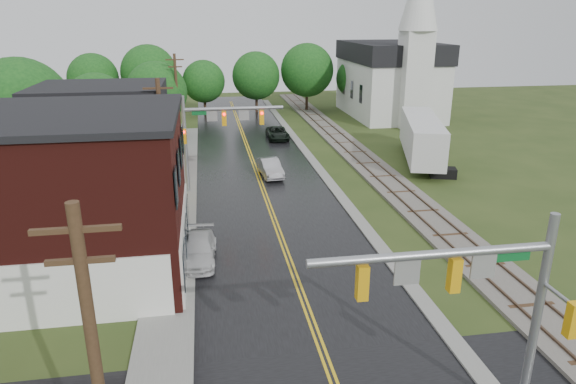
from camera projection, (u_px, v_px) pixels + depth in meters
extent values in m
cube|color=black|center=(258.00, 177.00, 42.17)|extent=(10.00, 90.00, 0.02)
cube|color=gray|center=(310.00, 158.00, 47.66)|extent=(0.80, 70.00, 0.12)
cube|color=gray|center=(179.00, 202.00, 36.56)|extent=(2.40, 50.00, 0.12)
cube|color=#40110D|center=(35.00, 201.00, 24.96)|extent=(14.00, 10.00, 8.00)
cube|color=silver|center=(185.00, 238.00, 26.85)|extent=(0.10, 9.50, 3.00)
cube|color=black|center=(20.00, 116.00, 23.62)|extent=(14.30, 10.30, 0.30)
cube|color=tan|center=(107.00, 157.00, 35.72)|extent=(8.00, 7.00, 6.40)
cube|color=#3F0F0C|center=(137.00, 142.00, 44.60)|extent=(7.00, 6.00, 4.40)
cube|color=silver|center=(389.00, 89.00, 67.43)|extent=(10.00, 16.00, 7.00)
cube|color=black|center=(391.00, 52.00, 65.90)|extent=(10.40, 16.40, 2.40)
cube|color=silver|center=(414.00, 80.00, 59.31)|extent=(3.20, 3.20, 11.00)
cube|color=#59544C|center=(358.00, 155.00, 48.33)|extent=(3.20, 80.00, 0.20)
cube|color=#4C3828|center=(351.00, 154.00, 48.18)|extent=(0.10, 80.00, 0.12)
cube|color=#4C3828|center=(366.00, 154.00, 48.40)|extent=(0.10, 80.00, 0.12)
cylinder|color=gray|center=(536.00, 323.00, 15.71)|extent=(0.28, 0.28, 7.20)
cylinder|color=gray|center=(433.00, 254.00, 14.32)|extent=(7.20, 0.26, 0.26)
cube|color=orange|center=(454.00, 275.00, 14.66)|extent=(0.32, 0.30, 1.05)
cube|color=orange|center=(362.00, 282.00, 14.24)|extent=(0.32, 0.30, 1.05)
cube|color=gray|center=(483.00, 266.00, 14.73)|extent=(0.75, 0.06, 0.75)
cube|color=gray|center=(407.00, 272.00, 14.38)|extent=(0.75, 0.06, 0.75)
cube|color=#0C5926|center=(508.00, 257.00, 14.76)|extent=(1.40, 0.04, 0.30)
cylinder|color=gray|center=(185.00, 145.00, 37.35)|extent=(0.28, 0.28, 7.20)
cylinder|color=gray|center=(234.00, 109.00, 37.05)|extent=(7.20, 0.26, 0.26)
cube|color=orange|center=(224.00, 118.00, 37.17)|extent=(0.32, 0.30, 1.05)
cube|color=orange|center=(262.00, 117.00, 37.59)|extent=(0.32, 0.30, 1.05)
cube|color=gray|center=(212.00, 116.00, 36.97)|extent=(0.75, 0.06, 0.75)
cube|color=gray|center=(244.00, 115.00, 37.33)|extent=(0.75, 0.06, 0.75)
cube|color=#0C5926|center=(202.00, 113.00, 36.78)|extent=(1.40, 0.04, 0.30)
sphere|color=#FF0C0C|center=(224.00, 114.00, 36.90)|extent=(0.20, 0.20, 0.20)
cube|color=#382616|center=(76.00, 230.00, 10.40)|extent=(1.80, 0.12, 0.12)
cube|color=#382616|center=(80.00, 261.00, 10.63)|extent=(1.40, 0.12, 0.12)
cylinder|color=#382616|center=(163.00, 151.00, 32.20)|extent=(0.28, 0.28, 9.00)
cube|color=#382616|center=(158.00, 88.00, 30.94)|extent=(1.80, 0.12, 0.12)
cube|color=#382616|center=(159.00, 100.00, 31.17)|extent=(1.40, 0.12, 0.12)
cylinder|color=#382616|center=(177.00, 99.00, 52.74)|extent=(0.28, 0.28, 9.00)
cube|color=#382616|center=(175.00, 60.00, 51.48)|extent=(1.80, 0.12, 0.12)
cube|color=#382616|center=(175.00, 67.00, 51.71)|extent=(1.40, 0.12, 0.12)
cylinder|color=black|center=(30.00, 160.00, 40.74)|extent=(0.36, 0.36, 3.42)
sphere|color=#124115|center=(21.00, 107.00, 39.38)|extent=(7.60, 7.60, 7.60)
sphere|color=#124115|center=(29.00, 117.00, 39.32)|extent=(5.32, 5.32, 5.32)
cylinder|color=black|center=(101.00, 140.00, 48.93)|extent=(0.36, 0.36, 2.70)
sphere|color=#124115|center=(97.00, 105.00, 47.86)|extent=(6.00, 6.00, 6.00)
sphere|color=#124115|center=(103.00, 111.00, 47.75)|extent=(4.20, 4.20, 4.20)
cylinder|color=black|center=(159.00, 125.00, 55.27)|extent=(0.36, 0.36, 2.88)
sphere|color=#124115|center=(157.00, 92.00, 54.13)|extent=(6.40, 6.40, 6.40)
sphere|color=#124115|center=(163.00, 98.00, 54.03)|extent=(4.48, 4.48, 4.48)
imported|color=black|center=(277.00, 133.00, 54.96)|extent=(2.17, 4.66, 1.29)
imported|color=#9F9FA3|center=(270.00, 168.00, 42.16)|extent=(1.89, 4.40, 1.41)
imported|color=silver|center=(199.00, 250.00, 27.50)|extent=(2.06, 4.56, 1.30)
cube|color=black|center=(443.00, 173.00, 41.96)|extent=(2.33, 1.75, 0.80)
cylinder|color=gray|center=(406.00, 149.00, 49.38)|extent=(0.16, 0.16, 0.80)
cube|color=silver|center=(421.00, 136.00, 45.77)|extent=(6.35, 12.96, 3.18)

